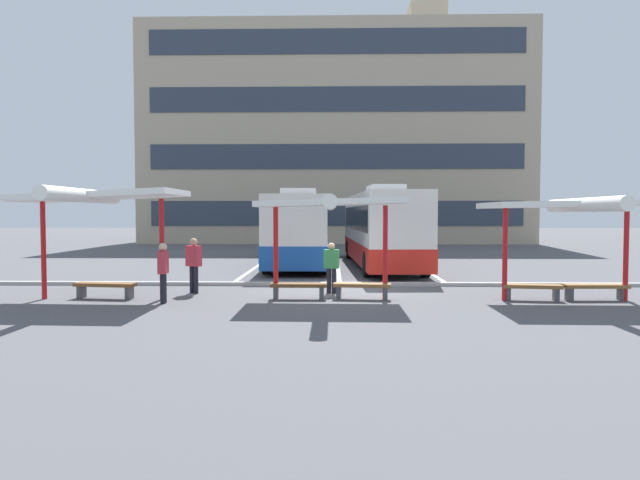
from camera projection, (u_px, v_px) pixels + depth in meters
ground_plane at (340, 292)px, 17.61m from camera, size 160.00×160.00×0.00m
terminal_building at (336, 140)px, 51.04m from camera, size 31.97×12.58×20.68m
coach_bus_0 at (300, 231)px, 27.43m from camera, size 2.80×12.37×3.54m
coach_bus_1 at (381, 230)px, 26.35m from camera, size 3.03×12.58×3.66m
lane_stripe_0 at (257, 266)px, 26.40m from camera, size 0.16×14.00×0.01m
lane_stripe_1 at (338, 266)px, 26.31m from camera, size 0.16×14.00×0.01m
lane_stripe_2 at (419, 266)px, 26.23m from camera, size 0.16×14.00×0.01m
waiting_shelter_0 at (98, 198)px, 15.83m from camera, size 4.39×4.78×3.12m
bench_0 at (105, 287)px, 16.35m from camera, size 1.80×0.63×0.45m
waiting_shelter_1 at (330, 205)px, 15.94m from camera, size 4.12×4.40×2.90m
bench_1 at (299, 287)px, 16.24m from camera, size 1.61×0.43×0.45m
bench_2 at (362, 287)px, 16.22m from camera, size 1.66×0.60×0.45m
waiting_shelter_2 at (570, 207)px, 15.56m from camera, size 4.34×4.62×2.84m
bench_3 at (532, 289)px, 15.98m from camera, size 1.64×0.62×0.45m
bench_4 at (596, 288)px, 16.01m from camera, size 1.79×0.47×0.45m
platform_kerb at (340, 284)px, 19.25m from camera, size 44.00×0.24×0.12m
waiting_passenger_0 at (331, 265)px, 17.40m from camera, size 0.48×0.31×1.55m
waiting_passenger_1 at (194, 261)px, 17.37m from camera, size 0.53×0.44×1.69m
waiting_passenger_2 at (163, 269)px, 15.48m from camera, size 0.27×0.49×1.64m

